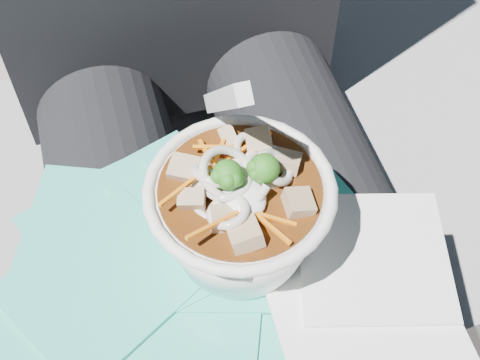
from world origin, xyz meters
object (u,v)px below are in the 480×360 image
object	(u,v)px
plastic_bag	(186,253)
person_body	(217,178)
udon_bowl	(240,209)
stone_ledge	(213,282)
lap	(243,275)

from	to	relation	value
plastic_bag	person_body	bearing A→B (deg)	63.11
plastic_bag	udon_bowl	world-z (taller)	udon_bowl
stone_ledge	lap	size ratio (longest dim) A/B	2.08
lap	udon_bowl	world-z (taller)	udon_bowl
person_body	plastic_bag	world-z (taller)	person_body
lap	person_body	xyz separation A→B (m)	(0.00, 0.09, 0.03)
udon_bowl	plastic_bag	bearing A→B (deg)	171.13
lap	udon_bowl	distance (m)	0.13
stone_ledge	plastic_bag	distance (m)	0.40
stone_ledge	plastic_bag	bearing A→B (deg)	-107.74
plastic_bag	lap	bearing A→B (deg)	7.37
plastic_bag	udon_bowl	bearing A→B (deg)	-8.87
plastic_bag	udon_bowl	xyz separation A→B (m)	(0.04, -0.01, 0.06)
stone_ledge	lap	distance (m)	0.33
stone_ledge	person_body	distance (m)	0.33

